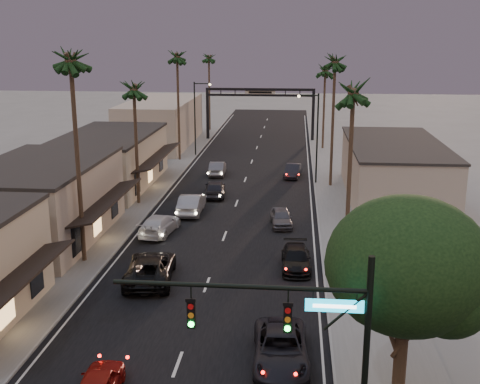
% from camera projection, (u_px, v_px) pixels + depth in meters
% --- Properties ---
extents(ground, '(200.00, 200.00, 0.00)m').
position_uv_depth(ground, '(240.00, 195.00, 56.24)').
color(ground, slate).
rests_on(ground, ground).
extents(road, '(14.00, 120.00, 0.02)m').
position_uv_depth(road, '(244.00, 182.00, 61.05)').
color(road, black).
rests_on(road, ground).
extents(sidewalk_left, '(5.00, 92.00, 0.12)m').
position_uv_depth(sidewalk_left, '(167.00, 165.00, 68.64)').
color(sidewalk_left, slate).
rests_on(sidewalk_left, ground).
extents(sidewalk_right, '(5.00, 92.00, 0.12)m').
position_uv_depth(sidewalk_right, '(335.00, 168.00, 66.91)').
color(sidewalk_right, slate).
rests_on(sidewalk_right, ground).
extents(storefront_mid, '(8.00, 14.00, 5.50)m').
position_uv_depth(storefront_mid, '(42.00, 203.00, 43.25)').
color(storefront_mid, tan).
rests_on(storefront_mid, ground).
extents(storefront_far, '(8.00, 16.00, 5.00)m').
position_uv_depth(storefront_far, '(109.00, 161.00, 58.71)').
color(storefront_far, beige).
rests_on(storefront_far, ground).
extents(storefront_dist, '(8.00, 20.00, 6.00)m').
position_uv_depth(storefront_dist, '(161.00, 123.00, 80.72)').
color(storefront_dist, tan).
rests_on(storefront_dist, ground).
extents(building_right, '(8.00, 18.00, 5.00)m').
position_uv_depth(building_right, '(394.00, 172.00, 54.33)').
color(building_right, tan).
rests_on(building_right, ground).
extents(traffic_signal, '(8.51, 0.22, 7.80)m').
position_uv_depth(traffic_signal, '(308.00, 332.00, 19.77)').
color(traffic_signal, black).
rests_on(traffic_signal, ground).
extents(corner_tree, '(6.20, 6.20, 8.80)m').
position_uv_depth(corner_tree, '(409.00, 271.00, 22.52)').
color(corner_tree, '#38281C').
rests_on(corner_tree, ground).
extents(arch, '(15.20, 0.40, 7.27)m').
position_uv_depth(arch, '(260.00, 101.00, 83.71)').
color(arch, black).
rests_on(arch, ground).
extents(streetlight_right, '(2.13, 0.30, 9.00)m').
position_uv_depth(streetlight_right, '(315.00, 131.00, 59.07)').
color(streetlight_right, black).
rests_on(streetlight_right, ground).
extents(streetlight_left, '(2.13, 0.30, 9.00)m').
position_uv_depth(streetlight_left, '(197.00, 113.00, 72.84)').
color(streetlight_left, black).
rests_on(streetlight_left, ground).
extents(palm_lb, '(3.20, 3.20, 15.20)m').
position_uv_depth(palm_lb, '(70.00, 54.00, 36.28)').
color(palm_lb, '#38281C').
rests_on(palm_lb, ground).
extents(palm_lc, '(3.20, 3.20, 12.20)m').
position_uv_depth(palm_lc, '(134.00, 84.00, 50.50)').
color(palm_lc, '#38281C').
rests_on(palm_lc, ground).
extents(palm_ld, '(3.20, 3.20, 14.20)m').
position_uv_depth(palm_ld, '(177.00, 53.00, 68.30)').
color(palm_ld, '#38281C').
rests_on(palm_ld, ground).
extents(palm_ra, '(3.20, 3.20, 13.20)m').
position_uv_depth(palm_ra, '(354.00, 86.00, 37.14)').
color(palm_ra, '#38281C').
rests_on(palm_ra, ground).
extents(palm_rb, '(3.20, 3.20, 14.20)m').
position_uv_depth(palm_rb, '(335.00, 58.00, 56.14)').
color(palm_rb, '#38281C').
rests_on(palm_rb, ground).
extents(palm_rc, '(3.20, 3.20, 12.20)m').
position_uv_depth(palm_rc, '(325.00, 67.00, 75.89)').
color(palm_rc, '#38281C').
rests_on(palm_rc, ground).
extents(palm_far, '(3.20, 3.20, 13.20)m').
position_uv_depth(palm_far, '(209.00, 55.00, 90.66)').
color(palm_far, '#38281C').
rests_on(palm_far, ground).
extents(oncoming_pickup, '(3.38, 6.21, 1.65)m').
position_uv_depth(oncoming_pickup, '(150.00, 268.00, 36.43)').
color(oncoming_pickup, black).
rests_on(oncoming_pickup, ground).
extents(oncoming_silver, '(1.80, 5.03, 1.65)m').
position_uv_depth(oncoming_silver, '(191.00, 204.00, 50.21)').
color(oncoming_silver, gray).
rests_on(oncoming_silver, ground).
extents(oncoming_white, '(2.68, 5.24, 1.45)m').
position_uv_depth(oncoming_white, '(159.00, 224.00, 45.07)').
color(oncoming_white, silver).
rests_on(oncoming_white, ground).
extents(oncoming_dgrey, '(2.25, 4.69, 1.54)m').
position_uv_depth(oncoming_dgrey, '(215.00, 188.00, 55.40)').
color(oncoming_dgrey, black).
rests_on(oncoming_dgrey, ground).
extents(oncoming_grey_far, '(1.73, 4.51, 1.47)m').
position_uv_depth(oncoming_grey_far, '(217.00, 168.00, 63.85)').
color(oncoming_grey_far, '#535358').
rests_on(oncoming_grey_far, ground).
extents(curbside_near, '(2.74, 5.49, 1.49)m').
position_uv_depth(curbside_near, '(281.00, 348.00, 27.28)').
color(curbside_near, black).
rests_on(curbside_near, ground).
extents(curbside_black, '(2.02, 4.62, 1.32)m').
position_uv_depth(curbside_black, '(296.00, 259.00, 38.38)').
color(curbside_black, black).
rests_on(curbside_black, ground).
extents(curbside_grey, '(2.01, 4.07, 1.33)m').
position_uv_depth(curbside_grey, '(281.00, 217.00, 46.99)').
color(curbside_grey, '#4B4A4F').
rests_on(curbside_grey, ground).
extents(curbside_far, '(1.92, 4.27, 1.36)m').
position_uv_depth(curbside_far, '(293.00, 171.00, 62.89)').
color(curbside_far, black).
rests_on(curbside_far, ground).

